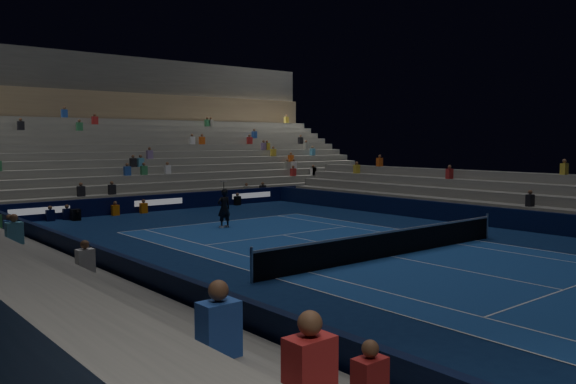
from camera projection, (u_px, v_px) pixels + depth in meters
The scene contains 11 objects.
ground at pixel (391, 257), 21.73m from camera, with size 90.00×90.00×0.00m, color #0C214C.
court_surface at pixel (391, 256), 21.73m from camera, with size 10.97×23.77×0.01m, color #1A4692.
sponsor_barrier_far at pixel (158, 203), 35.87m from camera, with size 44.00×0.25×1.00m, color black.
sponsor_barrier_east at pixel (525, 221), 27.85m from camera, with size 0.25×37.00×1.00m, color black.
sponsor_barrier_west at pixel (151, 284), 15.52m from camera, with size 0.25×37.00×1.00m, color black.
grandstand_main at pixel (97, 153), 42.83m from camera, with size 44.00×15.20×11.20m.
grandstand_east at pixel (560, 207), 30.02m from camera, with size 5.00×37.00×2.50m.
grandstand_west at pixel (10, 290), 13.28m from camera, with size 5.00×37.00×2.50m.
tennis_net at pixel (391, 243), 21.69m from camera, with size 12.90×0.10×1.10m.
tennis_player at pixel (224, 208), 28.87m from camera, with size 0.70×0.46×1.92m, color black.
broadcast_camera at pixel (76, 215), 31.61m from camera, with size 0.48×0.92×0.60m.
Camera 1 is at (-16.63, -14.06, 4.28)m, focal length 36.59 mm.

